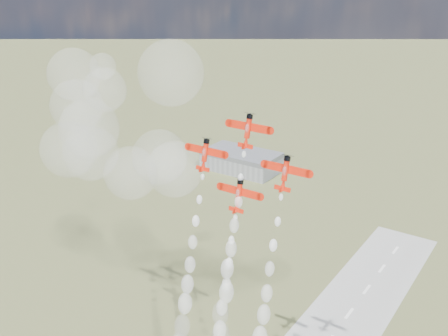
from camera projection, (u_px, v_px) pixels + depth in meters
hangar at (242, 161)px, 353.44m from camera, size 50.00×28.00×13.00m
plane_lead at (248, 130)px, 133.59m from camera, size 12.51×4.66×8.79m
plane_left at (205, 154)px, 141.34m from camera, size 12.51×4.66×8.79m
plane_right at (285, 172)px, 128.62m from camera, size 12.51×4.66×8.79m
plane_slot at (239, 195)px, 136.38m from camera, size 12.51×4.66×8.79m
smoke_trail_lead at (222, 317)px, 141.73m from camera, size 5.31×17.00×57.87m
smoke_trail_left at (182, 329)px, 149.62m from camera, size 5.55×16.81×57.85m
drifted_smoke_cloud at (116, 131)px, 182.14m from camera, size 68.02×41.41×56.16m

